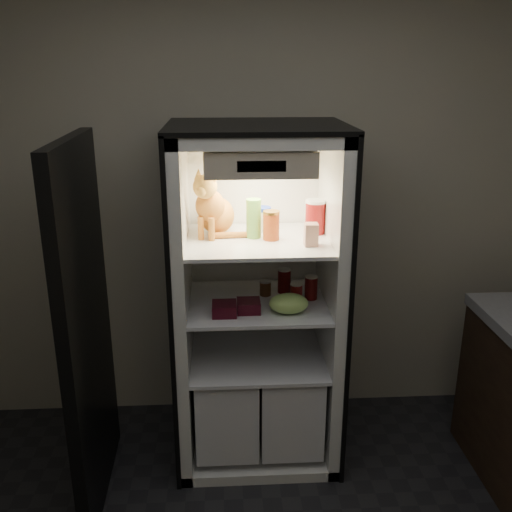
{
  "coord_description": "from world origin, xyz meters",
  "views": [
    {
      "loc": [
        -0.18,
        -1.51,
        2.15
      ],
      "look_at": [
        -0.01,
        1.32,
        1.2
      ],
      "focal_mm": 40.0,
      "sensor_mm": 36.0,
      "label": 1
    }
  ],
  "objects_px": {
    "pepper_jar": "(315,217)",
    "soda_can_c": "(296,295)",
    "grape_bag": "(289,303)",
    "berry_box_left": "(224,309)",
    "salsa_jar": "(271,225)",
    "berry_box_right": "(249,306)",
    "tabby_cat": "(214,209)",
    "soda_can_a": "(284,281)",
    "refrigerator": "(257,321)",
    "condiment_jar": "(265,288)",
    "soda_can_b": "(311,288)",
    "mayo_tub": "(262,219)",
    "parmesan_shaker": "(254,218)",
    "cream_carton": "(311,235)"
  },
  "relations": [
    {
      "from": "soda_can_a",
      "to": "soda_can_b",
      "type": "bearing_deg",
      "value": -37.26
    },
    {
      "from": "refrigerator",
      "to": "soda_can_b",
      "type": "height_order",
      "value": "refrigerator"
    },
    {
      "from": "refrigerator",
      "to": "soda_can_a",
      "type": "bearing_deg",
      "value": 19.46
    },
    {
      "from": "pepper_jar",
      "to": "soda_can_c",
      "type": "bearing_deg",
      "value": -125.49
    },
    {
      "from": "refrigerator",
      "to": "soda_can_a",
      "type": "distance_m",
      "value": 0.27
    },
    {
      "from": "condiment_jar",
      "to": "pepper_jar",
      "type": "bearing_deg",
      "value": 1.72
    },
    {
      "from": "soda_can_c",
      "to": "berry_box_left",
      "type": "relative_size",
      "value": 0.98
    },
    {
      "from": "tabby_cat",
      "to": "soda_can_a",
      "type": "xyz_separation_m",
      "value": [
        0.38,
        0.03,
        -0.42
      ]
    },
    {
      "from": "mayo_tub",
      "to": "grape_bag",
      "type": "bearing_deg",
      "value": -69.74
    },
    {
      "from": "soda_can_c",
      "to": "salsa_jar",
      "type": "bearing_deg",
      "value": 155.85
    },
    {
      "from": "parmesan_shaker",
      "to": "condiment_jar",
      "type": "relative_size",
      "value": 2.37
    },
    {
      "from": "parmesan_shaker",
      "to": "tabby_cat",
      "type": "bearing_deg",
      "value": 163.29
    },
    {
      "from": "tabby_cat",
      "to": "mayo_tub",
      "type": "distance_m",
      "value": 0.28
    },
    {
      "from": "tabby_cat",
      "to": "grape_bag",
      "type": "relative_size",
      "value": 1.83
    },
    {
      "from": "parmesan_shaker",
      "to": "pepper_jar",
      "type": "relative_size",
      "value": 1.13
    },
    {
      "from": "cream_carton",
      "to": "berry_box_right",
      "type": "xyz_separation_m",
      "value": [
        -0.31,
        -0.01,
        -0.38
      ]
    },
    {
      "from": "soda_can_c",
      "to": "grape_bag",
      "type": "bearing_deg",
      "value": -118.81
    },
    {
      "from": "salsa_jar",
      "to": "soda_can_c",
      "type": "height_order",
      "value": "salsa_jar"
    },
    {
      "from": "tabby_cat",
      "to": "mayo_tub",
      "type": "bearing_deg",
      "value": 33.87
    },
    {
      "from": "tabby_cat",
      "to": "soda_can_a",
      "type": "distance_m",
      "value": 0.57
    },
    {
      "from": "soda_can_a",
      "to": "grape_bag",
      "type": "height_order",
      "value": "soda_can_a"
    },
    {
      "from": "berry_box_right",
      "to": "mayo_tub",
      "type": "bearing_deg",
      "value": 72.59
    },
    {
      "from": "salsa_jar",
      "to": "berry_box_right",
      "type": "xyz_separation_m",
      "value": [
        -0.12,
        -0.12,
        -0.4
      ]
    },
    {
      "from": "soda_can_a",
      "to": "parmesan_shaker",
      "type": "bearing_deg",
      "value": -153.37
    },
    {
      "from": "tabby_cat",
      "to": "parmesan_shaker",
      "type": "relative_size",
      "value": 1.82
    },
    {
      "from": "cream_carton",
      "to": "condiment_jar",
      "type": "xyz_separation_m",
      "value": [
        -0.21,
        0.21,
        -0.36
      ]
    },
    {
      "from": "tabby_cat",
      "to": "berry_box_right",
      "type": "distance_m",
      "value": 0.54
    },
    {
      "from": "soda_can_a",
      "to": "soda_can_c",
      "type": "bearing_deg",
      "value": -77.33
    },
    {
      "from": "pepper_jar",
      "to": "grape_bag",
      "type": "bearing_deg",
      "value": -123.22
    },
    {
      "from": "berry_box_left",
      "to": "condiment_jar",
      "type": "bearing_deg",
      "value": 47.25
    },
    {
      "from": "condiment_jar",
      "to": "grape_bag",
      "type": "distance_m",
      "value": 0.26
    },
    {
      "from": "pepper_jar",
      "to": "grape_bag",
      "type": "distance_m",
      "value": 0.49
    },
    {
      "from": "soda_can_b",
      "to": "berry_box_left",
      "type": "distance_m",
      "value": 0.51
    },
    {
      "from": "berry_box_right",
      "to": "soda_can_b",
      "type": "bearing_deg",
      "value": 23.2
    },
    {
      "from": "mayo_tub",
      "to": "pepper_jar",
      "type": "bearing_deg",
      "value": -12.66
    },
    {
      "from": "grape_bag",
      "to": "condiment_jar",
      "type": "bearing_deg",
      "value": 112.86
    },
    {
      "from": "mayo_tub",
      "to": "grape_bag",
      "type": "relative_size",
      "value": 0.65
    },
    {
      "from": "pepper_jar",
      "to": "berry_box_left",
      "type": "relative_size",
      "value": 1.46
    },
    {
      "from": "grape_bag",
      "to": "berry_box_left",
      "type": "height_order",
      "value": "grape_bag"
    },
    {
      "from": "soda_can_c",
      "to": "tabby_cat",
      "type": "bearing_deg",
      "value": 158.96
    },
    {
      "from": "soda_can_c",
      "to": "berry_box_left",
      "type": "height_order",
      "value": "soda_can_c"
    },
    {
      "from": "refrigerator",
      "to": "pepper_jar",
      "type": "height_order",
      "value": "refrigerator"
    },
    {
      "from": "mayo_tub",
      "to": "cream_carton",
      "type": "height_order",
      "value": "mayo_tub"
    },
    {
      "from": "grape_bag",
      "to": "berry_box_left",
      "type": "bearing_deg",
      "value": -179.13
    },
    {
      "from": "tabby_cat",
      "to": "pepper_jar",
      "type": "bearing_deg",
      "value": 20.74
    },
    {
      "from": "cream_carton",
      "to": "berry_box_left",
      "type": "relative_size",
      "value": 0.92
    },
    {
      "from": "salsa_jar",
      "to": "soda_can_b",
      "type": "relative_size",
      "value": 1.18
    },
    {
      "from": "refrigerator",
      "to": "tabby_cat",
      "type": "distance_m",
      "value": 0.68
    },
    {
      "from": "refrigerator",
      "to": "grape_bag",
      "type": "height_order",
      "value": "refrigerator"
    },
    {
      "from": "refrigerator",
      "to": "parmesan_shaker",
      "type": "relative_size",
      "value": 9.19
    }
  ]
}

